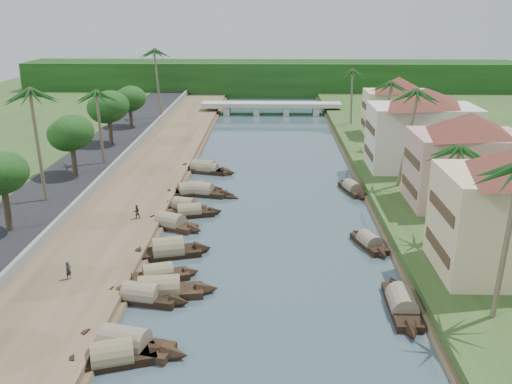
{
  "coord_description": "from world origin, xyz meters",
  "views": [
    {
      "loc": [
        -0.08,
        -43.16,
        21.05
      ],
      "look_at": [
        -1.61,
        14.96,
        2.0
      ],
      "focal_mm": 40.0,
      "sensor_mm": 36.0,
      "label": 1
    }
  ],
  "objects_px": {
    "person_near": "(68,270)",
    "sampan_0": "(125,344)",
    "bridge": "(271,106)",
    "sampan_1": "(112,358)"
  },
  "relations": [
    {
      "from": "sampan_0",
      "to": "sampan_1",
      "type": "height_order",
      "value": "sampan_0"
    },
    {
      "from": "bridge",
      "to": "sampan_0",
      "type": "bearing_deg",
      "value": -96.36
    },
    {
      "from": "bridge",
      "to": "person_near",
      "type": "height_order",
      "value": "bridge"
    },
    {
      "from": "person_near",
      "to": "sampan_0",
      "type": "bearing_deg",
      "value": -115.43
    },
    {
      "from": "sampan_0",
      "to": "person_near",
      "type": "relative_size",
      "value": 6.37
    },
    {
      "from": "person_near",
      "to": "bridge",
      "type": "bearing_deg",
      "value": 15.25
    },
    {
      "from": "person_near",
      "to": "sampan_1",
      "type": "bearing_deg",
      "value": -121.59
    },
    {
      "from": "sampan_0",
      "to": "person_near",
      "type": "distance_m",
      "value": 10.48
    },
    {
      "from": "sampan_1",
      "to": "person_near",
      "type": "xyz_separation_m",
      "value": [
        -5.95,
        9.74,
        1.1
      ]
    },
    {
      "from": "sampan_0",
      "to": "person_near",
      "type": "bearing_deg",
      "value": 142.12
    }
  ]
}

